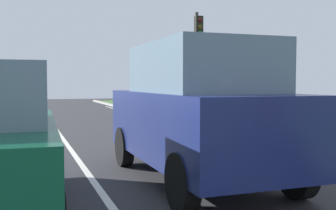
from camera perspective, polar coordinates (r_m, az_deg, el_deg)
ground_plane at (r=11.81m, az=-10.92°, el=-4.87°), size 60.00×60.00×0.00m
lane_line_center at (r=11.72m, az=-14.31°, el=-4.96°), size 0.12×32.00×0.01m
lane_line_right_edge at (r=12.85m, az=5.20°, el=-4.16°), size 0.12×32.00×0.01m
grass_verge_right at (r=15.55m, az=21.83°, el=-3.00°), size 9.00×48.00×0.06m
curb_right at (r=13.06m, az=7.19°, el=-3.81°), size 0.24×48.00×0.12m
car_suv_ahead at (r=6.79m, az=4.18°, el=-0.85°), size 1.98×4.51×2.28m
traffic_light_near_right at (r=16.94m, az=4.21°, el=8.14°), size 0.32×0.50×4.55m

